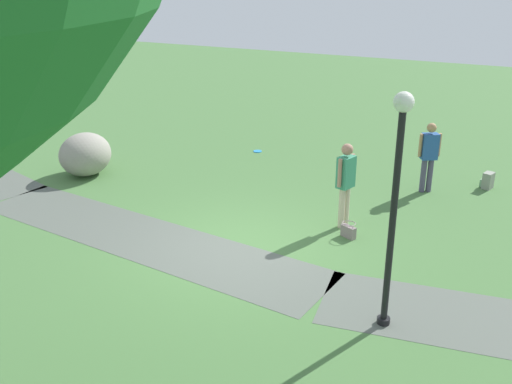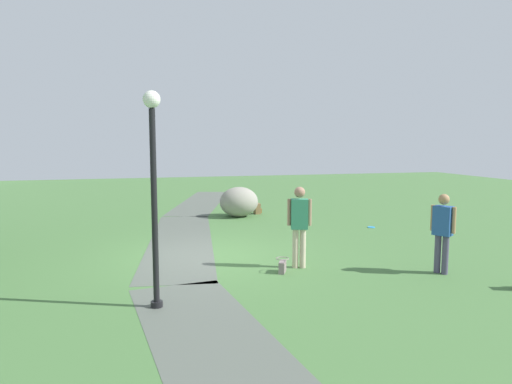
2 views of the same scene
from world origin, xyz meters
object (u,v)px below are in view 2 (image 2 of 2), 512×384
Objects in this scene: man_near_boulder at (443,228)px; frisbee_on_grass at (371,227)px; woman_with_handbag at (299,221)px; backpack_by_boulder at (257,209)px; lamp_post at (154,176)px; lawn_boulder at (239,202)px; handbag_on_grass at (282,266)px.

man_near_boulder is 7.02× the size of frisbee_on_grass.
woman_with_handbag is 4.44× the size of backpack_by_boulder.
lamp_post is 10.05m from backpack_by_boulder.
woman_with_handbag is (-6.87, 0.20, 0.49)m from lawn_boulder.
woman_with_handbag is 1.06× the size of man_near_boulder.
handbag_on_grass is 5.87m from frisbee_on_grass.
lamp_post reaches higher than frisbee_on_grass.
lamp_post reaches higher than lawn_boulder.
lawn_boulder is 3.59× the size of backpack_by_boulder.
backpack_by_boulder is (8.95, -4.11, -2.00)m from lamp_post.
frisbee_on_grass is (3.76, -3.82, -1.03)m from woman_with_handbag.
woman_with_handbag reaches higher than handbag_on_grass.
frisbee_on_grass is at bearing -12.64° from man_near_boulder.
lamp_post is 5.97m from man_near_boulder.
man_near_boulder is at bearing -85.35° from lamp_post.
lamp_post is 2.47× the size of lawn_boulder.
backpack_by_boulder is at bearing 11.41° from man_near_boulder.
woman_with_handbag is 4.87× the size of handbag_on_grass.
frisbee_on_grass is (-3.56, -2.81, -0.18)m from backpack_by_boulder.
handbag_on_grass is (-7.12, 0.66, -0.40)m from lawn_boulder.
lamp_post is at bearing 158.75° from lawn_boulder.
handbag_on_grass is at bearing 169.03° from backpack_by_boulder.
man_near_boulder is 5.13m from frisbee_on_grass.
man_near_boulder reaches higher than backpack_by_boulder.
lamp_post is at bearing 117.45° from handbag_on_grass.
lamp_post is 3.69m from woman_with_handbag.
woman_with_handbag is 2.96m from man_near_boulder.
lawn_boulder reaches higher than frisbee_on_grass.
backpack_by_boulder reaches higher than handbag_on_grass.
woman_with_handbag is at bearing 134.54° from frisbee_on_grass.
frisbee_on_grass is (4.02, -4.28, -0.13)m from handbag_on_grass.
lawn_boulder is 0.86× the size of man_near_boulder.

